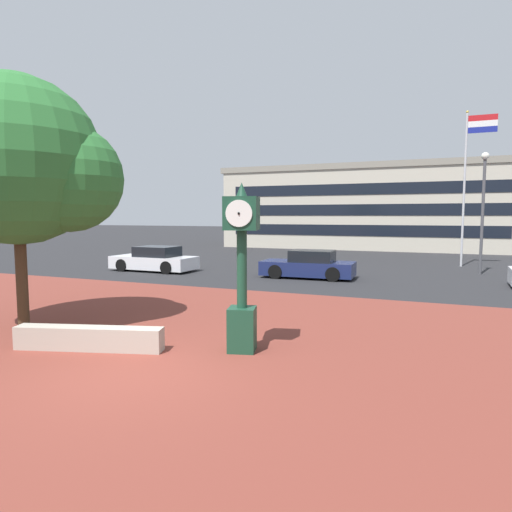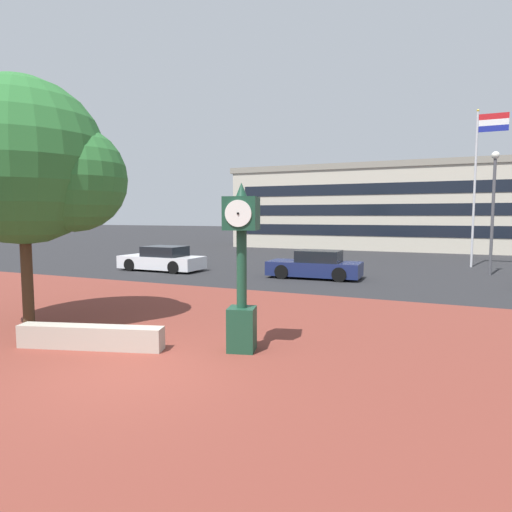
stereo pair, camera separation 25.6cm
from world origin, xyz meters
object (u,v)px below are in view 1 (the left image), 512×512
(street_clock, at_px, (242,267))
(car_street_far, at_px, (155,260))
(civic_building, at_px, (368,208))
(plaza_tree, at_px, (28,165))
(car_street_near, at_px, (309,266))
(flagpole_primary, at_px, (468,176))
(street_lamp_post, at_px, (483,199))

(street_clock, relative_size, car_street_far, 0.80)
(car_street_far, bearing_deg, civic_building, -17.96)
(plaza_tree, relative_size, civic_building, 0.26)
(street_clock, relative_size, plaza_tree, 0.56)
(car_street_near, bearing_deg, car_street_far, 91.38)
(street_clock, xyz_separation_m, civic_building, (-2.12, 33.15, 1.78))
(car_street_near, height_order, flagpole_primary, flagpole_primary)
(street_clock, xyz_separation_m, flagpole_primary, (5.28, 19.01, 3.26))
(plaza_tree, distance_m, civic_building, 33.49)
(car_street_far, bearing_deg, flagpole_primary, -60.47)
(car_street_far, height_order, street_lamp_post, street_lamp_post)
(plaza_tree, bearing_deg, car_street_far, 109.83)
(plaza_tree, height_order, car_street_far, plaza_tree)
(street_clock, bearing_deg, car_street_far, 117.30)
(plaza_tree, relative_size, street_lamp_post, 1.08)
(car_street_near, xyz_separation_m, street_lamp_post, (7.44, 4.32, 3.08))
(car_street_far, bearing_deg, street_lamp_post, -71.95)
(flagpole_primary, xyz_separation_m, civic_building, (-7.40, 14.14, -1.48))
(flagpole_primary, bearing_deg, street_lamp_post, -81.39)
(plaza_tree, height_order, car_street_near, plaza_tree)
(street_clock, height_order, flagpole_primary, flagpole_primary)
(car_street_near, distance_m, street_lamp_post, 9.14)
(flagpole_primary, bearing_deg, street_clock, -105.53)
(street_clock, relative_size, car_street_near, 0.83)
(civic_building, distance_m, street_lamp_post, 19.26)
(flagpole_primary, distance_m, civic_building, 16.03)
(flagpole_primary, relative_size, street_lamp_post, 1.46)
(car_street_far, xyz_separation_m, civic_building, (7.63, 22.36, 3.02))
(car_street_near, distance_m, car_street_far, 8.12)
(car_street_near, xyz_separation_m, car_street_far, (-8.11, -0.49, 0.00))
(street_clock, relative_size, street_lamp_post, 0.60)
(car_street_far, distance_m, flagpole_primary, 17.71)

